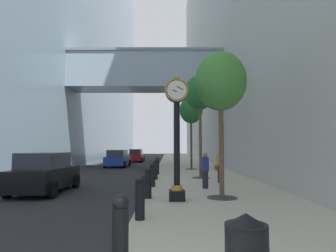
# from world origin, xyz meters

# --- Properties ---
(ground_plane) EXTENTS (110.00, 110.00, 0.00)m
(ground_plane) POSITION_xyz_m (0.00, 27.00, 0.00)
(ground_plane) COLOR #262628
(ground_plane) RESTS_ON ground
(sidewalk_right) EXTENTS (5.84, 80.00, 0.14)m
(sidewalk_right) POSITION_xyz_m (2.92, 30.00, 0.07)
(sidewalk_right) COLOR #BCB29E
(sidewalk_right) RESTS_ON ground
(building_block_left) EXTENTS (23.25, 80.00, 38.38)m
(building_block_left) POSITION_xyz_m (-12.55, 29.96, 19.13)
(building_block_left) COLOR #849EB2
(building_block_left) RESTS_ON ground
(building_block_right) EXTENTS (9.00, 80.00, 39.13)m
(building_block_right) POSITION_xyz_m (10.34, 30.00, 19.57)
(building_block_right) COLOR #B7B2A8
(building_block_right) RESTS_ON ground
(street_clock) EXTENTS (0.84, 0.55, 4.44)m
(street_clock) POSITION_xyz_m (1.26, 7.62, 2.57)
(street_clock) COLOR black
(street_clock) RESTS_ON sidewalk_right
(bollard_nearest) EXTENTS (0.26, 0.26, 1.13)m
(bollard_nearest) POSITION_xyz_m (0.23, 2.11, 0.73)
(bollard_nearest) COLOR black
(bollard_nearest) RESTS_ON sidewalk_right
(bollard_second) EXTENTS (0.26, 0.26, 1.13)m
(bollard_second) POSITION_xyz_m (0.23, 5.07, 0.73)
(bollard_second) COLOR black
(bollard_second) RESTS_ON sidewalk_right
(bollard_third) EXTENTS (0.26, 0.26, 1.13)m
(bollard_third) POSITION_xyz_m (0.23, 8.04, 0.73)
(bollard_third) COLOR black
(bollard_third) RESTS_ON sidewalk_right
(bollard_fourth) EXTENTS (0.26, 0.26, 1.13)m
(bollard_fourth) POSITION_xyz_m (0.23, 11.01, 0.73)
(bollard_fourth) COLOR black
(bollard_fourth) RESTS_ON sidewalk_right
(bollard_fifth) EXTENTS (0.26, 0.26, 1.13)m
(bollard_fifth) POSITION_xyz_m (0.23, 13.97, 0.73)
(bollard_fifth) COLOR black
(bollard_fifth) RESTS_ON sidewalk_right
(bollard_sixth) EXTENTS (0.26, 0.26, 1.13)m
(bollard_sixth) POSITION_xyz_m (0.23, 16.94, 0.73)
(bollard_sixth) COLOR black
(bollard_sixth) RESTS_ON sidewalk_right
(street_tree_near) EXTENTS (1.93, 1.93, 5.43)m
(street_tree_near) POSITION_xyz_m (2.93, 8.12, 4.41)
(street_tree_near) COLOR #333335
(street_tree_near) RESTS_ON sidewalk_right
(street_tree_mid_near) EXTENTS (1.87, 1.87, 6.31)m
(street_tree_mid_near) POSITION_xyz_m (2.93, 14.78, 5.30)
(street_tree_mid_near) COLOR #333335
(street_tree_mid_near) RESTS_ON sidewalk_right
(street_tree_mid_far) EXTENTS (1.97, 1.97, 6.14)m
(street_tree_mid_far) POSITION_xyz_m (2.93, 21.44, 5.09)
(street_tree_mid_far) COLOR #333335
(street_tree_mid_far) RESTS_ON sidewalk_right
(pedestrian_walking) EXTENTS (0.52, 0.46, 1.74)m
(pedestrian_walking) POSITION_xyz_m (3.66, 12.43, 1.06)
(pedestrian_walking) COLOR #23232D
(pedestrian_walking) RESTS_ON sidewalk_right
(pedestrian_by_clock) EXTENTS (0.39, 0.39, 1.62)m
(pedestrian_by_clock) POSITION_xyz_m (2.63, 10.46, 0.99)
(pedestrian_by_clock) COLOR #23232D
(pedestrian_by_clock) RESTS_ON sidewalk_right
(car_black_near) EXTENTS (1.99, 4.08, 1.75)m
(car_black_near) POSITION_xyz_m (-4.44, 10.14, 0.84)
(car_black_near) COLOR black
(car_black_near) RESTS_ON ground
(car_blue_mid) EXTENTS (2.21, 4.56, 1.70)m
(car_blue_mid) POSITION_xyz_m (-4.13, 26.17, 0.82)
(car_blue_mid) COLOR navy
(car_blue_mid) RESTS_ON ground
(car_red_far) EXTENTS (1.94, 4.69, 1.71)m
(car_red_far) POSITION_xyz_m (-3.31, 35.42, 0.83)
(car_red_far) COLOR #AD191E
(car_red_far) RESTS_ON ground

